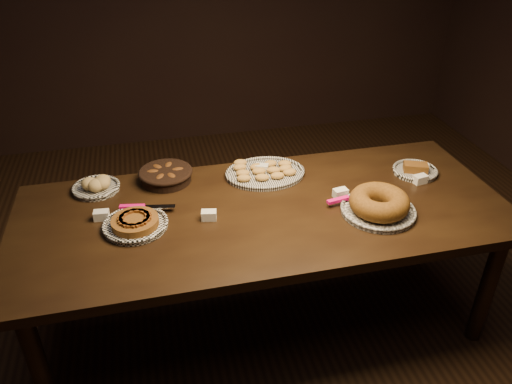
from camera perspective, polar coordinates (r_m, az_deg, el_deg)
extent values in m
plane|color=black|center=(2.92, 0.84, -14.30)|extent=(5.00, 5.00, 0.00)
cube|color=black|center=(2.45, 0.97, -2.41)|extent=(2.40, 1.00, 0.05)
cylinder|color=black|center=(2.42, -23.57, -17.91)|extent=(0.08, 0.08, 0.70)
cylinder|color=black|center=(2.84, 24.94, -9.85)|extent=(0.08, 0.08, 0.70)
cylinder|color=black|center=(2.98, -21.78, -6.91)|extent=(0.08, 0.08, 0.70)
cylinder|color=black|center=(3.32, 17.61, -1.70)|extent=(0.08, 0.08, 0.70)
torus|color=white|center=(2.36, -13.62, -3.52)|extent=(0.30, 0.30, 0.02)
cylinder|color=#4F300F|center=(2.36, -13.65, -3.34)|extent=(0.28, 0.28, 0.03)
cube|color=#572B0F|center=(2.32, -12.38, -3.03)|extent=(0.05, 0.08, 0.01)
cube|color=#572B0F|center=(2.35, -12.32, -2.57)|extent=(0.03, 0.08, 0.01)
cube|color=#572B0F|center=(2.37, -12.71, -2.22)|extent=(0.07, 0.07, 0.01)
cube|color=#572B0F|center=(2.39, -13.40, -2.08)|extent=(0.08, 0.04, 0.01)
cube|color=#572B0F|center=(2.39, -14.19, -2.19)|extent=(0.08, 0.04, 0.01)
cube|color=#572B0F|center=(2.38, -14.84, -2.51)|extent=(0.06, 0.07, 0.01)
cube|color=#572B0F|center=(2.35, -15.14, -2.96)|extent=(0.03, 0.08, 0.01)
cube|color=#572B0F|center=(2.32, -14.99, -3.39)|extent=(0.05, 0.08, 0.01)
cube|color=#572B0F|center=(2.30, -14.43, -3.66)|extent=(0.07, 0.06, 0.01)
cube|color=#572B0F|center=(2.29, -13.64, -3.68)|extent=(0.07, 0.02, 0.01)
cube|color=#572B0F|center=(2.30, -12.86, -3.45)|extent=(0.07, 0.06, 0.01)
cube|color=#F70C7F|center=(2.47, -13.97, -1.64)|extent=(0.12, 0.05, 0.02)
cube|color=silver|center=(2.45, -10.97, -1.66)|extent=(0.15, 0.06, 0.00)
torus|color=black|center=(2.71, 1.05, 2.30)|extent=(0.35, 0.35, 0.02)
ellipsoid|color=#A46B2F|center=(2.63, -1.40, 1.59)|extent=(0.08, 0.06, 0.04)
ellipsoid|color=#A46B2F|center=(2.63, 0.71, 1.69)|extent=(0.08, 0.06, 0.04)
ellipsoid|color=#A46B2F|center=(2.65, 2.47, 1.89)|extent=(0.08, 0.05, 0.04)
ellipsoid|color=#A46B2F|center=(2.69, 3.86, 2.29)|extent=(0.08, 0.05, 0.04)
ellipsoid|color=#A46B2F|center=(2.67, -1.52, 2.18)|extent=(0.08, 0.06, 0.04)
ellipsoid|color=#A46B2F|center=(2.69, 0.35, 2.40)|extent=(0.08, 0.06, 0.04)
ellipsoid|color=#A46B2F|center=(2.71, 2.01, 2.53)|extent=(0.08, 0.06, 0.04)
ellipsoid|color=#A46B2F|center=(2.73, 3.40, 2.75)|extent=(0.08, 0.06, 0.04)
ellipsoid|color=#A46B2F|center=(2.73, -1.86, 2.85)|extent=(0.08, 0.05, 0.04)
ellipsoid|color=#A46B2F|center=(2.74, 0.04, 2.91)|extent=(0.08, 0.06, 0.04)
ellipsoid|color=#A46B2F|center=(2.77, 1.64, 3.27)|extent=(0.08, 0.05, 0.04)
ellipsoid|color=#A46B2F|center=(2.77, 3.30, 3.26)|extent=(0.08, 0.07, 0.04)
ellipsoid|color=#A46B2F|center=(2.78, -1.81, 3.38)|extent=(0.08, 0.05, 0.04)
torus|color=black|center=(2.46, 13.79, -1.94)|extent=(0.36, 0.36, 0.02)
torus|color=brown|center=(2.44, 13.91, -1.12)|extent=(0.31, 0.31, 0.10)
cube|color=#F70C7F|center=(2.48, 9.39, -0.89)|extent=(0.12, 0.05, 0.02)
cube|color=silver|center=(2.55, 11.86, -0.33)|extent=(0.15, 0.06, 0.00)
cylinder|color=black|center=(2.69, -10.26, 1.85)|extent=(0.29, 0.29, 0.07)
torus|color=black|center=(2.68, -10.30, 2.25)|extent=(0.29, 0.29, 0.02)
ellipsoid|color=#33160A|center=(2.68, -8.90, 2.38)|extent=(0.09, 0.05, 0.04)
ellipsoid|color=#33160A|center=(2.73, -9.95, 2.88)|extent=(0.07, 0.10, 0.04)
ellipsoid|color=#33160A|center=(2.72, -11.19, 2.64)|extent=(0.09, 0.10, 0.04)
ellipsoid|color=#33160A|center=(2.68, -11.69, 2.11)|extent=(0.09, 0.06, 0.04)
ellipsoid|color=#33160A|center=(2.63, -10.88, 1.52)|extent=(0.08, 0.10, 0.04)
ellipsoid|color=#33160A|center=(2.63, -9.62, 1.64)|extent=(0.08, 0.10, 0.04)
torus|color=white|center=(2.70, -17.82, 0.57)|extent=(0.24, 0.24, 0.02)
ellipsoid|color=#9F8349|center=(2.69, -18.52, 0.90)|extent=(0.08, 0.08, 0.06)
ellipsoid|color=#9F8349|center=(2.69, -17.12, 1.22)|extent=(0.08, 0.08, 0.06)
ellipsoid|color=#9F8349|center=(2.66, -17.88, 0.72)|extent=(0.08, 0.08, 0.06)
ellipsoid|color=#9F8349|center=(2.67, -17.20, 0.95)|extent=(0.08, 0.08, 0.06)
torus|color=black|center=(2.86, 17.73, 2.43)|extent=(0.24, 0.24, 0.02)
cube|color=#4F300F|center=(2.86, 17.78, 2.69)|extent=(0.14, 0.11, 0.04)
cube|color=white|center=(2.36, -5.40, -2.66)|extent=(0.08, 0.06, 0.04)
cube|color=white|center=(2.74, 0.66, 2.74)|extent=(0.08, 0.07, 0.04)
cube|color=white|center=(2.55, 9.62, -0.13)|extent=(0.08, 0.06, 0.04)
cube|color=white|center=(2.46, -17.24, -2.55)|extent=(0.07, 0.05, 0.04)
cube|color=white|center=(2.77, 18.26, 1.40)|extent=(0.08, 0.06, 0.04)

